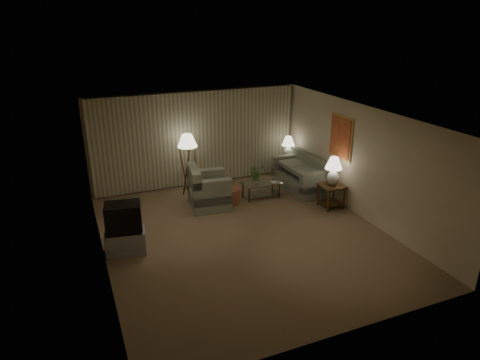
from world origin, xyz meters
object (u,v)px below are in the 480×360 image
(sofa, at_px, (300,176))
(floor_lamp, at_px, (188,162))
(table_lamp_near, at_px, (333,169))
(vase, at_px, (256,181))
(table_lamp_far, at_px, (288,145))
(coffee_table, at_px, (261,188))
(side_table_far, at_px, (287,165))
(side_table_near, at_px, (332,192))
(tv_cabinet, at_px, (126,242))
(armchair, at_px, (209,191))
(ottoman, at_px, (229,195))
(crt_tv, at_px, (123,218))

(sofa, relative_size, floor_lamp, 1.06)
(table_lamp_near, relative_size, vase, 5.38)
(sofa, height_order, table_lamp_near, table_lamp_near)
(table_lamp_far, bearing_deg, coffee_table, -141.68)
(side_table_far, xyz_separation_m, table_lamp_far, (-0.00, 0.00, 0.61))
(side_table_near, height_order, tv_cabinet, side_table_near)
(table_lamp_near, distance_m, tv_cabinet, 5.27)
(armchair, xyz_separation_m, tv_cabinet, (-2.33, -1.51, -0.18))
(sofa, distance_m, floor_lamp, 3.13)
(table_lamp_far, bearing_deg, tv_cabinet, -153.09)
(side_table_near, distance_m, tv_cabinet, 5.21)
(side_table_near, height_order, vase, side_table_near)
(table_lamp_far, distance_m, coffee_table, 1.91)
(ottoman, xyz_separation_m, vase, (0.77, -0.03, 0.29))
(tv_cabinet, xyz_separation_m, ottoman, (2.89, 1.57, -0.05))
(armchair, bearing_deg, floor_lamp, 17.94)
(table_lamp_near, bearing_deg, coffee_table, 138.01)
(side_table_far, relative_size, tv_cabinet, 0.69)
(table_lamp_far, relative_size, floor_lamp, 0.41)
(armchair, distance_m, vase, 1.33)
(crt_tv, distance_m, ottoman, 3.34)
(table_lamp_far, bearing_deg, crt_tv, -153.09)
(floor_lamp, bearing_deg, table_lamp_near, -37.32)
(armchair, bearing_deg, side_table_far, -61.10)
(side_table_far, xyz_separation_m, vase, (-1.54, -1.10, 0.09))
(floor_lamp, bearing_deg, tv_cabinet, -128.78)
(table_lamp_near, relative_size, crt_tv, 0.96)
(armchair, height_order, ottoman, armchair)
(armchair, bearing_deg, sofa, -79.81)
(side_table_near, bearing_deg, table_lamp_near, -172.87)
(sofa, distance_m, crt_tv, 5.33)
(armchair, bearing_deg, table_lamp_far, -61.10)
(table_lamp_far, xyz_separation_m, tv_cabinet, (-5.20, -2.64, -0.75))
(floor_lamp, xyz_separation_m, vase, (1.54, -1.10, -0.38))
(crt_tv, bearing_deg, side_table_far, 36.73)
(crt_tv, relative_size, floor_lamp, 0.47)
(table_lamp_near, bearing_deg, vase, 140.91)
(table_lamp_near, bearing_deg, armchair, 157.03)
(sofa, distance_m, vase, 1.40)
(floor_lamp, bearing_deg, table_lamp_far, 0.00)
(vase, bearing_deg, coffee_table, 0.00)
(tv_cabinet, xyz_separation_m, floor_lamp, (2.12, 2.64, 0.61))
(armchair, xyz_separation_m, table_lamp_far, (2.87, 1.13, 0.57))
(table_lamp_near, bearing_deg, side_table_far, 90.00)
(coffee_table, relative_size, crt_tv, 1.33)
(side_table_far, height_order, coffee_table, side_table_far)
(tv_cabinet, height_order, vase, vase)
(armchair, bearing_deg, ottoman, -76.14)
(armchair, height_order, side_table_near, armchair)
(side_table_near, bearing_deg, coffee_table, 138.01)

